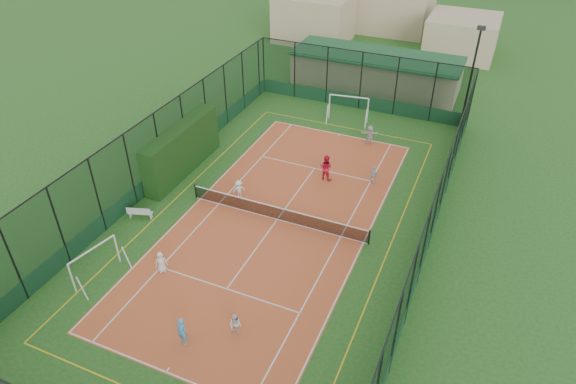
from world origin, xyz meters
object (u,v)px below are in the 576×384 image
object	(u,v)px
futsal_goal_far	(348,108)
child_near_right	(235,325)
child_far_back	(370,135)
child_near_mid	(182,331)
floodlight_ne	(470,80)
child_far_left	(239,189)
futsal_goal_near	(95,263)
child_near_left	(161,262)
child_far_right	(373,175)
white_bench	(140,212)
coach	(326,167)
clubhouse	(376,71)

from	to	relation	value
futsal_goal_far	child_near_right	distance (m)	23.37
child_near_right	child_far_back	world-z (taller)	child_far_back
child_near_mid	child_near_right	bearing A→B (deg)	47.33
child_near_mid	child_near_right	distance (m)	2.45
floodlight_ne	child_far_left	world-z (taller)	floodlight_ne
futsal_goal_near	child_near_left	world-z (taller)	futsal_goal_near
child_near_mid	child_far_left	distance (m)	11.82
child_near_left	child_near_right	world-z (taller)	child_near_left
floodlight_ne	child_far_right	size ratio (longest dim) A/B	6.07
white_bench	coach	bearing A→B (deg)	26.18
child_near_left	child_near_right	xyz separation A→B (m)	(5.66, -2.19, -0.03)
futsal_goal_far	child_near_left	distance (m)	21.41
white_bench	child_far_right	world-z (taller)	child_far_right
white_bench	child_far_back	bearing A→B (deg)	36.98
child_near_mid	child_far_right	distance (m)	16.98
futsal_goal_far	child_near_mid	xyz separation A→B (m)	(0.02, -24.70, -0.27)
white_bench	futsal_goal_far	distance (m)	19.24
coach	child_far_left	bearing A→B (deg)	49.73
child_far_right	child_near_right	bearing A→B (deg)	100.22
futsal_goal_far	child_far_right	xyz separation A→B (m)	(4.48, -8.31, -0.37)
child_near_right	child_far_left	size ratio (longest dim) A/B	1.00
child_near_left	child_far_back	xyz separation A→B (m)	(6.38, 18.01, 0.10)
child_near_mid	child_far_back	distance (m)	21.79
clubhouse	white_bench	distance (m)	26.37
white_bench	floodlight_ne	bearing A→B (deg)	32.67
futsal_goal_near	child_near_mid	distance (m)	6.89
child_far_left	futsal_goal_far	bearing A→B (deg)	-142.21
floodlight_ne	child_far_back	world-z (taller)	floodlight_ne
floodlight_ne	child_far_back	size ratio (longest dim) A/B	5.47
futsal_goal_far	child_far_right	bearing A→B (deg)	-70.37
floodlight_ne	futsal_goal_near	distance (m)	29.41
child_far_back	child_near_left	bearing A→B (deg)	51.69
clubhouse	child_near_mid	world-z (taller)	clubhouse
child_near_mid	child_far_left	world-z (taller)	child_near_mid
floodlight_ne	child_near_mid	world-z (taller)	floodlight_ne
child_near_left	child_far_left	size ratio (longest dim) A/B	1.04
clubhouse	coach	bearing A→B (deg)	-85.98
child_far_back	coach	xyz separation A→B (m)	(-1.38, -5.97, 0.17)
futsal_goal_far	child_near_left	bearing A→B (deg)	-108.51
futsal_goal_far	coach	world-z (taller)	futsal_goal_far
child_near_right	child_far_left	bearing A→B (deg)	117.68
child_near_right	child_far_back	distance (m)	20.21
floodlight_ne	clubhouse	size ratio (longest dim) A/B	0.54
child_far_left	child_far_back	xyz separation A→B (m)	(5.81, 10.21, 0.13)
white_bench	child_far_back	xyz separation A→B (m)	(10.35, 14.57, 0.34)
clubhouse	coach	xyz separation A→B (m)	(1.16, -16.56, -0.64)
futsal_goal_far	child_far_left	xyz separation A→B (m)	(-3.08, -13.29, -0.42)
child_near_left	child_far_back	size ratio (longest dim) A/B	0.87
floodlight_ne	child_near_right	bearing A→B (deg)	-104.93
clubhouse	child_far_back	world-z (taller)	clubhouse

